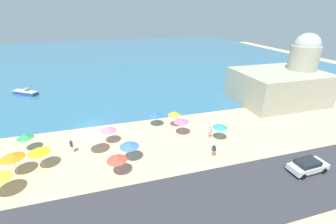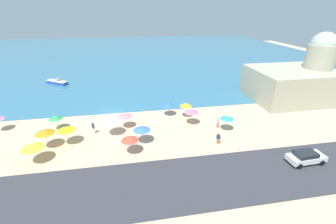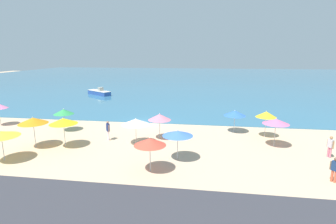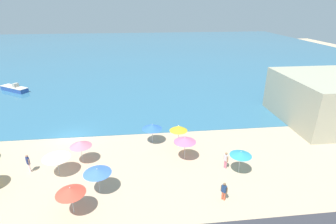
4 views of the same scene
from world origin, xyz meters
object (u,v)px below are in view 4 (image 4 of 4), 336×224
(beach_umbrella_10, at_px, (152,127))
(beach_umbrella_8, at_px, (185,140))
(beach_umbrella_6, at_px, (80,144))
(beach_umbrella_3, at_px, (97,171))
(bather_2, at_px, (224,190))
(beach_umbrella_0, at_px, (178,128))
(skiff_nearshore, at_px, (14,89))
(bather_1, at_px, (28,162))
(beach_umbrella_2, at_px, (241,154))
(bather_0, at_px, (226,159))
(beach_umbrella_12, at_px, (56,155))
(beach_umbrella_1, at_px, (70,191))

(beach_umbrella_10, bearing_deg, beach_umbrella_8, -51.62)
(beach_umbrella_6, bearing_deg, beach_umbrella_10, 23.97)
(beach_umbrella_3, xyz_separation_m, bather_2, (9.68, -2.02, -1.13))
(beach_umbrella_0, relative_size, skiff_nearshore, 0.45)
(beach_umbrella_0, bearing_deg, bather_1, -168.06)
(beach_umbrella_2, height_order, bather_1, beach_umbrella_2)
(bather_0, distance_m, bather_2, 4.35)
(beach_umbrella_0, height_order, beach_umbrella_10, beach_umbrella_0)
(bather_0, bearing_deg, beach_umbrella_3, -169.42)
(beach_umbrella_6, relative_size, bather_2, 1.50)
(beach_umbrella_12, xyz_separation_m, bather_2, (13.54, -4.84, -1.11))
(beach_umbrella_0, relative_size, beach_umbrella_1, 1.06)
(beach_umbrella_6, height_order, beach_umbrella_10, beach_umbrella_6)
(beach_umbrella_2, distance_m, bather_0, 1.67)
(beach_umbrella_3, relative_size, beach_umbrella_10, 1.01)
(beach_umbrella_3, xyz_separation_m, beach_umbrella_10, (4.74, 7.61, -0.09))
(beach_umbrella_1, relative_size, beach_umbrella_8, 0.96)
(beach_umbrella_12, bearing_deg, beach_umbrella_1, -65.22)
(beach_umbrella_1, bearing_deg, beach_umbrella_6, 94.89)
(beach_umbrella_1, xyz_separation_m, bather_2, (11.23, 0.16, -1.16))
(beach_umbrella_2, relative_size, bather_2, 1.41)
(beach_umbrella_2, distance_m, bather_1, 18.91)
(beach_umbrella_2, height_order, beach_umbrella_10, beach_umbrella_10)
(beach_umbrella_6, height_order, beach_umbrella_8, beach_umbrella_8)
(beach_umbrella_10, height_order, beach_umbrella_12, beach_umbrella_12)
(beach_umbrella_8, bearing_deg, skiff_nearshore, 136.40)
(beach_umbrella_6, height_order, skiff_nearshore, beach_umbrella_6)
(beach_umbrella_6, bearing_deg, bather_0, -10.54)
(beach_umbrella_1, bearing_deg, beach_umbrella_12, 114.78)
(beach_umbrella_12, distance_m, bather_0, 15.07)
(beach_umbrella_2, bearing_deg, beach_umbrella_10, 139.24)
(beach_umbrella_6, bearing_deg, beach_umbrella_8, -3.62)
(beach_umbrella_2, xyz_separation_m, bather_1, (-18.75, 2.27, -0.99))
(bather_2, bearing_deg, beach_umbrella_0, 104.93)
(beach_umbrella_0, xyz_separation_m, bather_0, (3.73, -4.39, -1.23))
(beach_umbrella_1, height_order, bather_0, beach_umbrella_1)
(beach_umbrella_0, relative_size, beach_umbrella_8, 1.02)
(beach_umbrella_0, bearing_deg, beach_umbrella_1, -136.02)
(beach_umbrella_3, bearing_deg, beach_umbrella_1, -125.54)
(beach_umbrella_1, height_order, beach_umbrella_2, beach_umbrella_1)
(beach_umbrella_2, height_order, skiff_nearshore, beach_umbrella_2)
(beach_umbrella_0, bearing_deg, skiff_nearshore, 139.28)
(beach_umbrella_1, xyz_separation_m, bather_0, (12.70, 4.26, -1.12))
(bather_2, bearing_deg, bather_0, 70.26)
(beach_umbrella_8, bearing_deg, bather_0, -27.91)
(bather_2, bearing_deg, beach_umbrella_1, -179.17)
(beach_umbrella_3, xyz_separation_m, beach_umbrella_12, (-3.87, 2.82, -0.02))
(bather_2, bearing_deg, skiff_nearshore, 132.32)
(beach_umbrella_0, distance_m, beach_umbrella_2, 7.05)
(beach_umbrella_12, relative_size, bather_1, 1.35)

